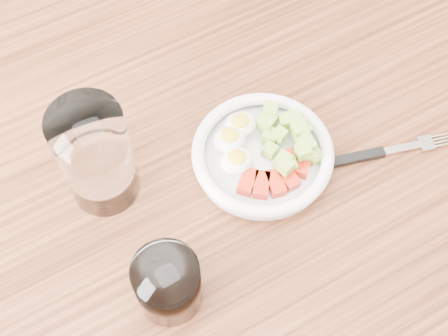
{
  "coord_description": "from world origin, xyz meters",
  "views": [
    {
      "loc": [
        -0.2,
        -0.32,
        1.5
      ],
      "look_at": [
        -0.01,
        0.01,
        0.8
      ],
      "focal_mm": 50.0,
      "sensor_mm": 36.0,
      "label": 1
    }
  ],
  "objects": [
    {
      "name": "ground",
      "position": [
        0.0,
        0.0,
        0.0
      ],
      "size": [
        4.0,
        4.0,
        0.0
      ],
      "primitive_type": "plane",
      "color": "brown",
      "rests_on": "ground"
    },
    {
      "name": "bowl",
      "position": [
        0.05,
        0.01,
        0.79
      ],
      "size": [
        0.19,
        0.19,
        0.05
      ],
      "color": "white",
      "rests_on": "dining_table"
    },
    {
      "name": "fork",
      "position": [
        0.18,
        -0.06,
        0.77
      ],
      "size": [
        0.2,
        0.07,
        0.01
      ],
      "color": "black",
      "rests_on": "dining_table"
    },
    {
      "name": "water_glass",
      "position": [
        -0.15,
        0.08,
        0.85
      ],
      "size": [
        0.09,
        0.09,
        0.16
      ],
      "primitive_type": "cylinder",
      "color": "white",
      "rests_on": "dining_table"
    },
    {
      "name": "dining_table",
      "position": [
        0.0,
        0.0,
        0.67
      ],
      "size": [
        1.5,
        0.9,
        0.77
      ],
      "color": "brown",
      "rests_on": "ground"
    },
    {
      "name": "coffee_glass",
      "position": [
        -0.14,
        -0.1,
        0.81
      ],
      "size": [
        0.08,
        0.08,
        0.09
      ],
      "color": "white",
      "rests_on": "dining_table"
    }
  ]
}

